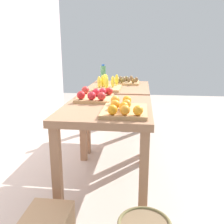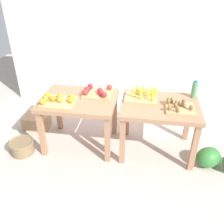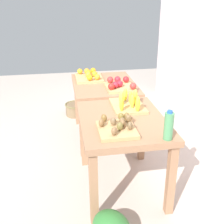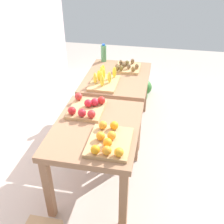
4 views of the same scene
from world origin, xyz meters
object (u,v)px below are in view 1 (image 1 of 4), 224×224
object	(u,v)px
watermelon_pile	(138,115)
display_table_right	(119,95)
banana_crate	(107,85)
water_bottle	(103,73)
orange_bin	(124,109)
apple_bin	(95,96)
display_table_left	(107,118)
kiwi_bin	(127,81)

from	to	relation	value
watermelon_pile	display_table_right	bearing A→B (deg)	163.28
banana_crate	water_bottle	xyz separation A→B (m)	(0.70, 0.16, 0.07)
banana_crate	watermelon_pile	distance (m)	1.34
orange_bin	water_bottle	xyz separation A→B (m)	(1.82, 0.44, 0.08)
apple_bin	water_bottle	world-z (taller)	water_bottle
apple_bin	watermelon_pile	size ratio (longest dim) A/B	0.54
display_table_left	water_bottle	bearing A→B (deg)	9.95
water_bottle	watermelon_pile	size ratio (longest dim) A/B	0.34
display_table_right	apple_bin	world-z (taller)	apple_bin
display_table_right	banana_crate	bearing A→B (deg)	153.98
orange_bin	display_table_right	bearing A→B (deg)	7.06
display_table_right	orange_bin	world-z (taller)	orange_bin
display_table_left	apple_bin	bearing A→B (deg)	33.17
water_bottle	display_table_left	bearing A→B (deg)	-170.05
display_table_left	display_table_right	distance (m)	1.12
orange_bin	watermelon_pile	size ratio (longest dim) A/B	0.60
orange_bin	banana_crate	bearing A→B (deg)	14.50
banana_crate	kiwi_bin	world-z (taller)	banana_crate
display_table_right	water_bottle	size ratio (longest dim) A/B	4.11
display_table_left	banana_crate	bearing A→B (deg)	7.80
apple_bin	kiwi_bin	world-z (taller)	apple_bin
kiwi_bin	water_bottle	distance (m)	0.44
kiwi_bin	display_table_right	bearing A→B (deg)	157.69
banana_crate	watermelon_pile	xyz separation A→B (m)	(1.09, -0.37, -0.68)
display_table_right	watermelon_pile	size ratio (longest dim) A/B	1.39
apple_bin	banana_crate	distance (m)	0.64
display_table_left	water_bottle	world-z (taller)	water_bottle
kiwi_bin	water_bottle	world-z (taller)	water_bottle
banana_crate	water_bottle	bearing A→B (deg)	12.59
kiwi_bin	watermelon_pile	world-z (taller)	kiwi_bin
display_table_left	apple_bin	distance (m)	0.32
display_table_left	kiwi_bin	bearing A→B (deg)	-4.00
kiwi_bin	water_bottle	bearing A→B (deg)	58.55
orange_bin	watermelon_pile	bearing A→B (deg)	-2.22
apple_bin	orange_bin	bearing A→B (deg)	-145.85
display_table_right	watermelon_pile	distance (m)	1.02
orange_bin	apple_bin	bearing A→B (deg)	34.15
display_table_left	apple_bin	xyz separation A→B (m)	(0.24, 0.15, 0.15)
display_table_left	banana_crate	world-z (taller)	banana_crate
display_table_left	kiwi_bin	distance (m)	1.36
apple_bin	banana_crate	bearing A→B (deg)	-3.04
display_table_left	orange_bin	size ratio (longest dim) A/B	2.31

